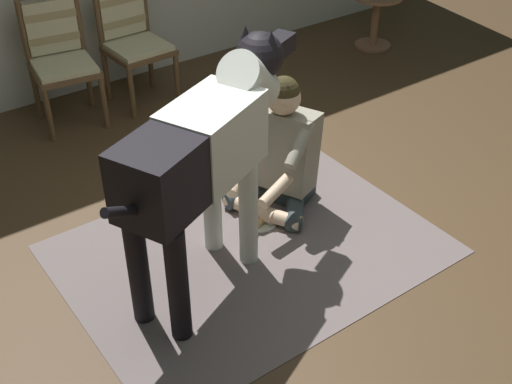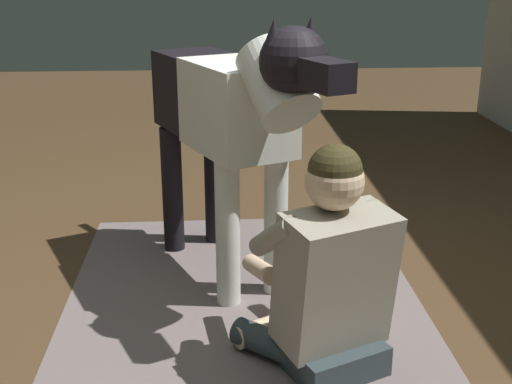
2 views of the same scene
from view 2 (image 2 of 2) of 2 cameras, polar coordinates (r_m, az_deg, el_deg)
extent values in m
plane|color=#4B3520|center=(2.89, -1.51, -11.37)|extent=(13.95, 13.95, 0.00)
cube|color=#6B5E5D|center=(3.02, -1.03, -9.81)|extent=(2.13, 1.60, 0.01)
cube|color=#2F3B3E|center=(2.59, 6.83, -13.90)|extent=(0.36, 0.41, 0.12)
cylinder|color=#2F3B3E|center=(2.63, 1.95, -13.07)|extent=(0.35, 0.37, 0.11)
cylinder|color=beige|center=(2.77, 1.66, -11.35)|extent=(0.25, 0.36, 0.09)
cylinder|color=#2F3B3E|center=(2.77, 7.63, -11.37)|extent=(0.40, 0.12, 0.11)
cylinder|color=beige|center=(2.85, 4.70, -10.50)|extent=(0.21, 0.37, 0.09)
cube|color=gray|center=(2.45, 6.76, -7.42)|extent=(0.41, 0.48, 0.53)
cylinder|color=gray|center=(2.41, 1.61, -3.83)|extent=(0.30, 0.19, 0.24)
cylinder|color=beige|center=(2.68, 0.39, -6.62)|extent=(0.28, 0.14, 0.12)
cylinder|color=gray|center=(2.58, 8.39, -2.37)|extent=(0.30, 0.19, 0.24)
cylinder|color=beige|center=(2.80, 4.93, -5.55)|extent=(0.27, 0.21, 0.12)
sphere|color=beige|center=(2.33, 6.74, 0.92)|extent=(0.21, 0.21, 0.21)
sphere|color=#383119|center=(2.32, 6.77, 1.78)|extent=(0.19, 0.19, 0.19)
cylinder|color=silver|center=(3.03, 1.70, -2.81)|extent=(0.11, 0.11, 0.67)
cylinder|color=silver|center=(2.92, -2.43, -3.64)|extent=(0.11, 0.11, 0.67)
cylinder|color=black|center=(3.59, -3.57, 0.76)|extent=(0.11, 0.11, 0.67)
cylinder|color=black|center=(3.50, -7.16, 0.17)|extent=(0.11, 0.11, 0.67)
cube|color=silver|center=(2.94, -1.63, 7.28)|extent=(0.62, 0.53, 0.39)
cube|color=black|center=(3.30, -4.79, 8.55)|extent=(0.55, 0.49, 0.37)
cylinder|color=silver|center=(2.60, 1.91, 9.23)|extent=(0.45, 0.38, 0.38)
sphere|color=black|center=(2.48, 3.25, 11.09)|extent=(0.26, 0.26, 0.26)
cube|color=black|center=(2.31, 6.04, 9.89)|extent=(0.22, 0.19, 0.10)
cone|color=black|center=(2.52, 4.69, 13.40)|extent=(0.12, 0.12, 0.12)
cone|color=black|center=(2.44, 1.53, 13.27)|extent=(0.12, 0.12, 0.12)
cylinder|color=black|center=(3.53, -6.38, 8.57)|extent=(0.33, 0.18, 0.23)
cylinder|color=silver|center=(2.86, 2.83, -11.56)|extent=(0.23, 0.23, 0.01)
cylinder|color=#E0B06D|center=(2.84, 2.44, -11.13)|extent=(0.18, 0.10, 0.05)
cylinder|color=#E0B06D|center=(2.85, 3.24, -10.96)|extent=(0.18, 0.10, 0.05)
cylinder|color=#97402A|center=(2.84, 2.84, -10.92)|extent=(0.18, 0.09, 0.04)
camera|label=1|loc=(5.09, -35.92, 28.30)|focal=46.52mm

